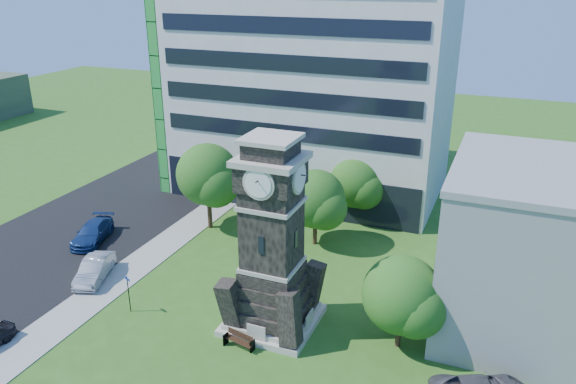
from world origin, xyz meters
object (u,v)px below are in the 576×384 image
at_px(street_sign, 128,290).
at_px(car_street_north, 93,232).
at_px(car_street_mid, 95,269).
at_px(park_bench, 239,340).
at_px(clock_tower, 272,248).

bearing_deg(street_sign, car_street_north, 164.30).
bearing_deg(car_street_north, car_street_mid, -65.56).
bearing_deg(park_bench, car_street_north, 167.83).
xyz_separation_m(clock_tower, street_sign, (-9.13, -2.37, -3.66)).
height_order(clock_tower, car_street_mid, clock_tower).
relative_size(car_street_mid, park_bench, 2.50).
distance_m(car_street_mid, park_bench, 13.59).
bearing_deg(park_bench, car_street_mid, 179.05).
distance_m(clock_tower, street_sign, 10.12).
distance_m(car_street_north, street_sign, 11.86).
height_order(car_street_mid, car_street_north, car_street_mid).
xyz_separation_m(car_street_north, street_sign, (9.25, -7.36, 0.86)).
bearing_deg(park_bench, street_sign, -172.10).
bearing_deg(park_bench, clock_tower, 86.98).
bearing_deg(car_street_mid, clock_tower, -20.14).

